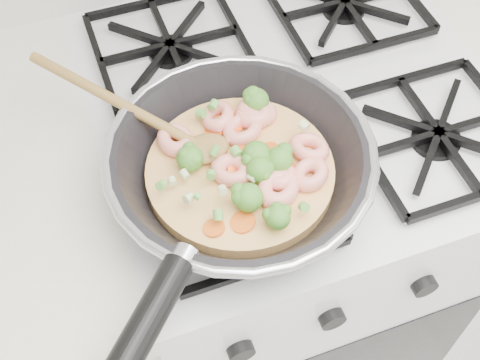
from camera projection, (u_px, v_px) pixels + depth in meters
name	position (u px, v px, depth m)	size (l,w,h in m)	color
stove	(281.00, 243.00, 1.30)	(0.60, 0.60, 0.92)	white
skillet	(239.00, 167.00, 0.79)	(0.42, 0.49, 0.10)	black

